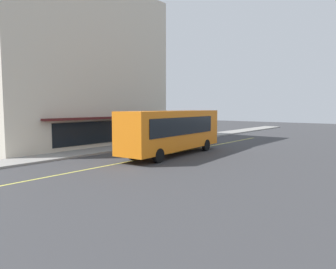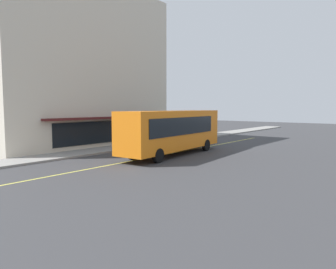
# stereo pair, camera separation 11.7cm
# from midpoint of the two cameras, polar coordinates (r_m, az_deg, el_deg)

# --- Properties ---
(ground) EXTENTS (120.00, 120.00, 0.00)m
(ground) POSITION_cam_midpoint_polar(r_m,az_deg,el_deg) (24.38, -1.52, -3.88)
(ground) COLOR #38383A
(sidewalk) EXTENTS (80.00, 2.87, 0.15)m
(sidewalk) POSITION_cam_midpoint_polar(r_m,az_deg,el_deg) (28.28, -10.30, -2.57)
(sidewalk) COLOR gray
(sidewalk) RESTS_ON ground
(lane_centre_stripe) EXTENTS (36.00, 0.16, 0.01)m
(lane_centre_stripe) POSITION_cam_midpoint_polar(r_m,az_deg,el_deg) (24.38, -1.52, -3.87)
(lane_centre_stripe) COLOR #D8D14C
(lane_centre_stripe) RESTS_ON ground
(storefront_building) EXTENTS (18.11, 11.19, 15.38)m
(storefront_building) POSITION_cam_midpoint_polar(r_m,az_deg,el_deg) (33.85, -17.66, 11.43)
(storefront_building) COLOR beige
(storefront_building) RESTS_ON ground
(bus) EXTENTS (11.29, 3.35, 3.50)m
(bus) POSITION_cam_midpoint_polar(r_m,az_deg,el_deg) (24.51, 0.81, 0.84)
(bus) COLOR orange
(bus) RESTS_ON ground
(traffic_light) EXTENTS (0.30, 0.52, 3.20)m
(traffic_light) POSITION_cam_midpoint_polar(r_m,az_deg,el_deg) (33.64, 1.23, 2.92)
(traffic_light) COLOR #2D2D33
(traffic_light) RESTS_ON sidewalk
(car_silver) EXTENTS (4.31, 1.89, 1.52)m
(car_silver) POSITION_cam_midpoint_polar(r_m,az_deg,el_deg) (32.08, 2.83, -0.40)
(car_silver) COLOR #B7BABF
(car_silver) RESTS_ON ground
(pedestrian_waiting) EXTENTS (0.34, 0.34, 1.75)m
(pedestrian_waiting) POSITION_cam_midpoint_polar(r_m,az_deg,el_deg) (33.80, -0.12, 0.67)
(pedestrian_waiting) COLOR black
(pedestrian_waiting) RESTS_ON sidewalk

